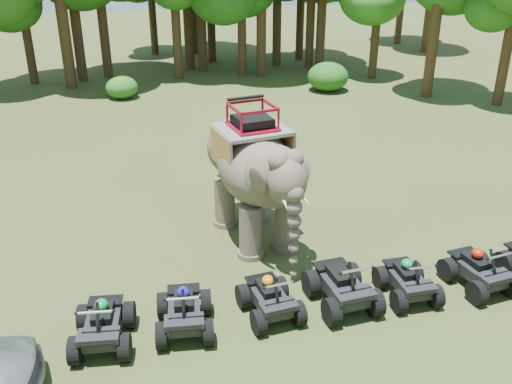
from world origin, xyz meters
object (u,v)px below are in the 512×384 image
atv_0 (102,319)px  atv_5 (480,266)px  elephant (254,173)px  atv_1 (184,306)px  atv_2 (270,293)px  atv_4 (408,276)px  atv_3 (343,280)px

atv_0 → atv_5: (9.10, 0.14, -0.00)m
elephant → atv_5: size_ratio=2.83×
atv_1 → atv_5: (7.34, 0.05, -0.00)m
atv_2 → atv_4: size_ratio=1.02×
atv_0 → atv_4: size_ratio=1.07×
elephant → atv_1: elephant is taller
atv_0 → atv_5: size_ratio=1.01×
elephant → atv_0: bearing=-147.1°
atv_3 → atv_4: size_ratio=1.16×
atv_5 → atv_2: bearing=171.1°
atv_4 → atv_5: atv_5 is taller
atv_5 → atv_1: bearing=172.0°
atv_2 → atv_0: bearing=175.3°
elephant → atv_4: (2.98, -3.79, -1.42)m
elephant → atv_2: bearing=-107.3°
elephant → atv_3: (1.31, -3.75, -1.33)m
atv_0 → atv_2: size_ratio=1.05×
atv_1 → atv_4: (5.43, 0.07, -0.04)m
atv_1 → atv_4: atv_1 is taller
atv_3 → atv_4: 1.67m
atv_3 → atv_0: bearing=176.8°
atv_2 → atv_3: bearing=-7.0°
atv_1 → atv_2: bearing=8.4°
atv_1 → atv_2: atv_1 is taller
atv_2 → atv_3: atv_3 is taller
atv_4 → atv_0: bearing=-179.1°
atv_1 → atv_3: (3.76, 0.11, 0.06)m
atv_3 → atv_5: (3.58, -0.06, -0.06)m
atv_0 → atv_2: 3.75m
elephant → atv_4: bearing=-62.1°
atv_3 → atv_4: bearing=-6.6°
elephant → atv_2: (-0.46, -3.77, -1.41)m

